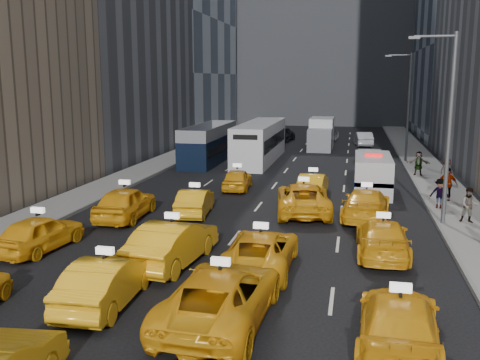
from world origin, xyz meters
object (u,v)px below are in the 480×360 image
(double_decker, at_px, (209,144))
(city_bus, at_px, (260,142))
(box_truck, at_px, (321,134))
(nypd_van, at_px, (373,175))

(double_decker, bearing_deg, city_bus, 16.95)
(city_bus, xyz_separation_m, box_truck, (4.60, 9.21, -0.13))
(double_decker, relative_size, box_truck, 1.56)
(nypd_van, xyz_separation_m, box_truck, (-4.43, 20.52, 0.39))
(nypd_van, height_order, box_truck, box_truck)
(nypd_van, xyz_separation_m, double_decker, (-13.13, 9.94, 0.42))
(double_decker, height_order, city_bus, city_bus)
(city_bus, relative_size, box_truck, 1.89)
(nypd_van, relative_size, box_truck, 0.87)
(city_bus, distance_m, box_truck, 10.29)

